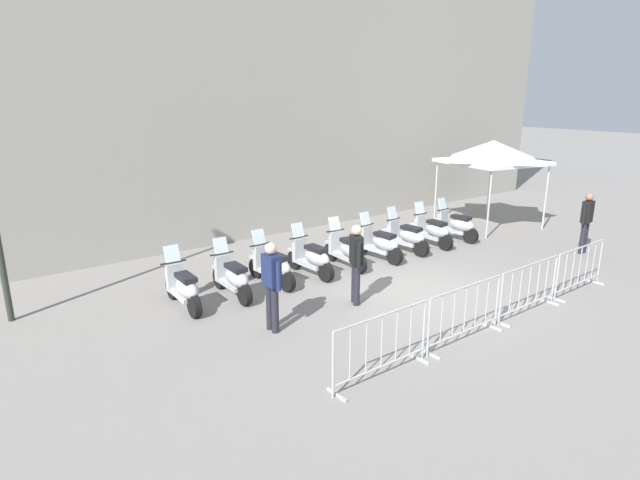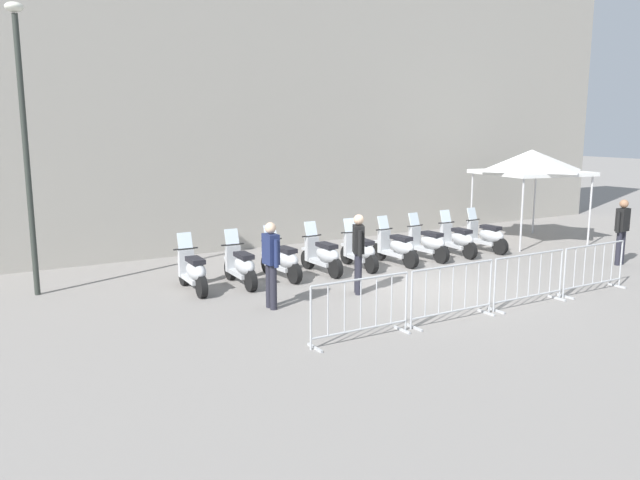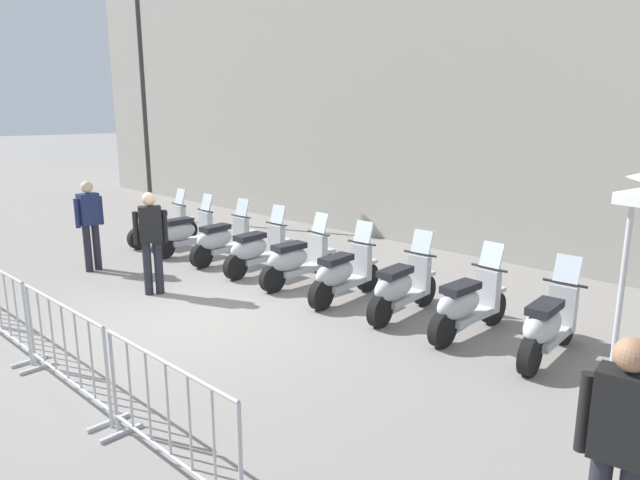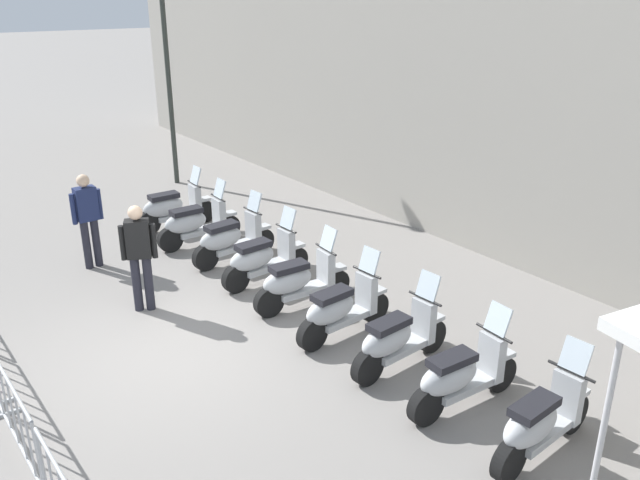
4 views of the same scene
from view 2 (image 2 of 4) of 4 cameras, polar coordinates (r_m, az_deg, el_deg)
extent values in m
plane|color=gray|center=(14.04, 8.94, -4.39)|extent=(120.00, 120.00, 0.00)
cube|color=#9E998E|center=(20.11, -4.88, 18.78)|extent=(27.98, 7.34, 13.08)
cylinder|color=black|center=(14.38, -12.47, -3.17)|extent=(0.21, 0.50, 0.48)
cylinder|color=black|center=(13.23, -10.93, -4.27)|extent=(0.21, 0.50, 0.48)
cube|color=#B7BABC|center=(13.80, -11.74, -3.54)|extent=(0.40, 0.90, 0.10)
ellipsoid|color=#B7BABC|center=(13.48, -11.42, -2.80)|extent=(0.48, 0.88, 0.40)
cube|color=black|center=(13.46, -11.49, -1.86)|extent=(0.36, 0.63, 0.10)
cube|color=#B7BABC|center=(14.14, -12.30, -2.11)|extent=(0.36, 0.19, 0.60)
cylinder|color=black|center=(14.08, -12.35, -0.79)|extent=(0.56, 0.12, 0.04)
cube|color=silver|center=(14.09, -12.44, -0.04)|extent=(0.34, 0.19, 0.35)
cube|color=#B7BABC|center=(14.33, -12.51, -2.12)|extent=(0.24, 0.35, 0.06)
cylinder|color=black|center=(14.71, -8.31, -2.75)|extent=(0.21, 0.50, 0.48)
cylinder|color=black|center=(13.58, -6.45, -3.78)|extent=(0.21, 0.50, 0.48)
cube|color=#B7BABC|center=(14.13, -7.42, -3.09)|extent=(0.40, 0.90, 0.10)
ellipsoid|color=#B7BABC|center=(13.83, -7.01, -2.35)|extent=(0.48, 0.88, 0.40)
cube|color=black|center=(13.81, -7.08, -1.43)|extent=(0.37, 0.63, 0.10)
cube|color=#B7BABC|center=(14.47, -8.08, -1.70)|extent=(0.36, 0.19, 0.60)
cylinder|color=black|center=(14.41, -8.11, -0.41)|extent=(0.56, 0.12, 0.04)
cube|color=silver|center=(14.42, -8.20, 0.32)|extent=(0.34, 0.19, 0.35)
cube|color=#B7BABC|center=(14.65, -8.33, -1.72)|extent=(0.24, 0.35, 0.06)
cylinder|color=black|center=(15.24, -4.83, -2.23)|extent=(0.25, 0.50, 0.48)
cylinder|color=black|center=(14.20, -2.37, -3.12)|extent=(0.25, 0.50, 0.48)
cube|color=#B7BABC|center=(14.71, -3.65, -2.51)|extent=(0.48, 0.91, 0.10)
ellipsoid|color=#B7BABC|center=(14.42, -3.10, -1.78)|extent=(0.55, 0.90, 0.40)
cube|color=black|center=(14.40, -3.17, -0.90)|extent=(0.41, 0.65, 0.10)
cube|color=#B7BABC|center=(15.02, -4.50, -1.20)|extent=(0.36, 0.22, 0.60)
cylinder|color=black|center=(14.96, -4.52, 0.04)|extent=(0.55, 0.17, 0.04)
cube|color=silver|center=(14.97, -4.62, 0.75)|extent=(0.34, 0.21, 0.35)
cube|color=#B7BABC|center=(15.18, -4.85, -1.23)|extent=(0.27, 0.36, 0.06)
cylinder|color=black|center=(15.73, -1.13, -1.81)|extent=(0.24, 0.50, 0.48)
cylinder|color=black|center=(14.72, 1.43, -2.64)|extent=(0.24, 0.50, 0.48)
cube|color=#B7BABC|center=(15.21, 0.11, -2.06)|extent=(0.46, 0.91, 0.10)
ellipsoid|color=#B7BABC|center=(14.93, 0.69, -1.35)|extent=(0.53, 0.90, 0.40)
cube|color=black|center=(14.92, 0.63, -0.50)|extent=(0.40, 0.65, 0.10)
cube|color=#B7BABC|center=(15.51, -0.77, -0.81)|extent=(0.36, 0.21, 0.60)
cylinder|color=black|center=(15.46, -0.77, 0.39)|extent=(0.55, 0.16, 0.04)
cube|color=silver|center=(15.47, -0.87, 1.08)|extent=(0.34, 0.21, 0.35)
cube|color=#B7BABC|center=(15.68, -1.13, -0.84)|extent=(0.26, 0.36, 0.06)
cylinder|color=black|center=(16.31, 2.51, -1.39)|extent=(0.19, 0.49, 0.48)
cylinder|color=black|center=(15.26, 4.79, -2.21)|extent=(0.19, 0.49, 0.48)
cube|color=#B7BABC|center=(15.77, 3.62, -1.65)|extent=(0.37, 0.89, 0.10)
ellipsoid|color=#B7BABC|center=(15.49, 4.15, -0.96)|extent=(0.45, 0.87, 0.40)
cube|color=black|center=(15.48, 4.10, -0.14)|extent=(0.34, 0.63, 0.10)
cube|color=#B7BABC|center=(16.09, 2.85, -0.43)|extent=(0.35, 0.18, 0.60)
cylinder|color=black|center=(16.03, 2.86, 0.73)|extent=(0.56, 0.10, 0.04)
cube|color=silver|center=(16.05, 2.78, 1.39)|extent=(0.33, 0.17, 0.35)
cube|color=#B7BABC|center=(16.26, 2.52, -0.46)|extent=(0.23, 0.34, 0.06)
cylinder|color=black|center=(16.84, 5.53, -1.06)|extent=(0.25, 0.50, 0.48)
cylinder|color=black|center=(15.93, 8.40, -1.76)|extent=(0.25, 0.50, 0.48)
cube|color=#B7BABC|center=(16.37, 6.93, -1.27)|extent=(0.48, 0.91, 0.10)
ellipsoid|color=#B7BABC|center=(16.12, 7.60, -0.59)|extent=(0.55, 0.90, 0.40)
cube|color=black|center=(16.11, 7.55, 0.20)|extent=(0.42, 0.65, 0.10)
cube|color=#B7BABC|center=(16.64, 5.96, -0.12)|extent=(0.36, 0.22, 0.60)
cylinder|color=black|center=(16.59, 5.98, 1.00)|extent=(0.55, 0.17, 0.04)
cube|color=silver|center=(16.60, 5.88, 1.64)|extent=(0.34, 0.21, 0.35)
cube|color=#B7BABC|center=(16.79, 5.55, -0.16)|extent=(0.27, 0.36, 0.06)
cylinder|color=black|center=(17.56, 8.33, -0.66)|extent=(0.25, 0.50, 0.48)
cylinder|color=black|center=(16.69, 11.20, -1.31)|extent=(0.25, 0.50, 0.48)
cube|color=#B7BABC|center=(17.11, 9.73, -0.85)|extent=(0.48, 0.91, 0.10)
ellipsoid|color=#B7BABC|center=(16.87, 10.41, -0.20)|extent=(0.55, 0.90, 0.40)
cube|color=black|center=(16.86, 10.36, 0.56)|extent=(0.41, 0.65, 0.10)
cube|color=#B7BABC|center=(17.37, 8.77, 0.25)|extent=(0.36, 0.22, 0.60)
cylinder|color=black|center=(17.32, 8.80, 1.32)|extent=(0.55, 0.17, 0.04)
cube|color=silver|center=(17.33, 8.70, 1.93)|extent=(0.34, 0.21, 0.35)
cube|color=#B7BABC|center=(17.52, 8.35, 0.20)|extent=(0.27, 0.36, 0.06)
cylinder|color=black|center=(18.32, 11.20, -0.31)|extent=(0.20, 0.49, 0.48)
cylinder|color=black|center=(17.39, 13.73, -0.96)|extent=(0.20, 0.49, 0.48)
cube|color=#B7BABC|center=(17.84, 12.44, -0.50)|extent=(0.38, 0.89, 0.10)
ellipsoid|color=#B7BABC|center=(17.59, 13.04, 0.13)|extent=(0.46, 0.88, 0.40)
cube|color=black|center=(17.58, 13.01, 0.85)|extent=(0.35, 0.63, 0.10)
cube|color=#B7BABC|center=(18.13, 11.60, 0.56)|extent=(0.35, 0.18, 0.60)
cylinder|color=black|center=(18.08, 11.63, 1.60)|extent=(0.56, 0.10, 0.04)
cube|color=silver|center=(18.09, 11.56, 2.18)|extent=(0.33, 0.18, 0.35)
cube|color=#B7BABC|center=(18.28, 11.23, 0.53)|extent=(0.24, 0.34, 0.06)
cylinder|color=black|center=(19.03, 13.50, -0.01)|extent=(0.25, 0.50, 0.48)
cylinder|color=black|center=(18.23, 16.37, -0.58)|extent=(0.25, 0.50, 0.48)
cube|color=#B7BABC|center=(18.62, 14.91, -0.17)|extent=(0.48, 0.91, 0.10)
ellipsoid|color=#B7BABC|center=(18.40, 15.60, 0.44)|extent=(0.55, 0.90, 0.40)
cube|color=black|center=(18.39, 15.55, 1.13)|extent=(0.41, 0.65, 0.10)
cube|color=#B7BABC|center=(18.86, 13.95, 0.83)|extent=(0.36, 0.22, 0.60)
cylinder|color=black|center=(18.81, 13.99, 1.83)|extent=(0.55, 0.17, 0.04)
cube|color=silver|center=(18.82, 13.91, 2.39)|extent=(0.34, 0.21, 0.35)
cube|color=#B7BABC|center=(18.98, 13.53, 0.79)|extent=(0.27, 0.36, 0.06)
cube|color=#B2B5B7|center=(10.08, -0.47, -9.96)|extent=(0.12, 0.44, 0.04)
cube|color=#B2B5B7|center=(11.03, 7.61, -8.27)|extent=(0.12, 0.44, 0.04)
cylinder|color=#B2B5B7|center=(9.88, -0.87, -7.29)|extent=(0.04, 0.04, 1.05)
cylinder|color=#B2B5B7|center=(10.93, 7.99, -5.68)|extent=(0.04, 0.04, 1.05)
cylinder|color=#B2B5B7|center=(10.24, 3.83, -3.64)|extent=(1.91, 0.38, 0.04)
cylinder|color=#B2B5B7|center=(10.48, 3.77, -8.27)|extent=(1.91, 0.38, 0.04)
cylinder|color=#B2B5B7|center=(10.01, 0.74, -6.52)|extent=(0.02, 0.02, 0.87)
cylinder|color=#B2B5B7|center=(10.18, 2.30, -6.25)|extent=(0.02, 0.02, 0.87)
cylinder|color=#B2B5B7|center=(10.35, 3.80, -5.98)|extent=(0.02, 0.02, 0.87)
cylinder|color=#B2B5B7|center=(10.53, 5.25, -5.73)|extent=(0.02, 0.02, 0.87)
cylinder|color=#B2B5B7|center=(10.71, 6.65, -5.47)|extent=(0.02, 0.02, 0.87)
cube|color=#B2B5B7|center=(11.20, 8.72, -8.02)|extent=(0.12, 0.44, 0.04)
cube|color=#B2B5B7|center=(12.36, 15.14, -6.52)|extent=(0.12, 0.44, 0.04)
cylinder|color=#B2B5B7|center=(11.00, 8.48, -5.59)|extent=(0.04, 0.04, 1.05)
cylinder|color=#B2B5B7|center=(12.28, 15.50, -4.20)|extent=(0.04, 0.04, 1.05)
cylinder|color=#B2B5B7|center=(11.50, 12.28, -2.33)|extent=(1.91, 0.38, 0.04)
cylinder|color=#B2B5B7|center=(11.71, 12.13, -6.49)|extent=(1.91, 0.38, 0.04)
cylinder|color=#B2B5B7|center=(11.18, 9.77, -4.89)|extent=(0.02, 0.02, 0.87)
cylinder|color=#B2B5B7|center=(11.39, 11.01, -4.66)|extent=(0.02, 0.02, 0.87)
cylinder|color=#B2B5B7|center=(11.60, 12.20, -4.43)|extent=(0.02, 0.02, 0.87)
cylinder|color=#B2B5B7|center=(11.82, 13.35, -4.21)|extent=(0.02, 0.02, 0.87)
cylinder|color=#B2B5B7|center=(12.04, 14.46, -4.00)|extent=(0.02, 0.02, 0.87)
cube|color=#B2B5B7|center=(12.55, 16.02, -6.31)|extent=(0.12, 0.44, 0.04)
cube|color=#B2B5B7|center=(13.87, 21.09, -5.05)|extent=(0.12, 0.44, 0.04)
cylinder|color=#B2B5B7|center=(12.37, 15.89, -4.12)|extent=(0.04, 0.04, 1.05)
cylinder|color=#B2B5B7|center=(13.81, 21.42, -2.97)|extent=(0.04, 0.04, 1.05)
cylinder|color=#B2B5B7|center=(12.97, 18.94, -1.26)|extent=(1.91, 0.38, 0.04)
cylinder|color=#B2B5B7|center=(13.16, 18.73, -4.98)|extent=(1.91, 0.38, 0.04)
cylinder|color=#B2B5B7|center=(12.58, 16.92, -3.51)|extent=(0.02, 0.02, 0.87)
cylinder|color=#B2B5B7|center=(12.81, 17.90, -3.32)|extent=(0.02, 0.02, 0.87)
cylinder|color=#B2B5B7|center=(13.05, 18.83, -3.13)|extent=(0.02, 0.02, 0.87)
cylinder|color=#B2B5B7|center=(13.30, 19.74, -2.95)|extent=(0.02, 0.02, 0.87)
cylinder|color=#B2B5B7|center=(13.54, 20.61, -2.78)|extent=(0.02, 0.02, 0.87)
cube|color=#B2B5B7|center=(14.08, 21.79, -4.87)|extent=(0.12, 0.44, 0.04)
cube|color=#B2B5B7|center=(15.50, 25.82, -3.84)|extent=(0.12, 0.44, 0.04)
cylinder|color=#B2B5B7|center=(13.90, 21.73, -2.91)|extent=(0.04, 0.04, 1.05)
cylinder|color=#B2B5B7|center=(15.46, 26.12, -1.98)|extent=(0.04, 0.04, 1.05)
cylinder|color=#B2B5B7|center=(14.57, 24.19, -0.40)|extent=(1.91, 0.38, 0.04)
cylinder|color=#B2B5B7|center=(14.74, 23.94, -3.73)|extent=(1.91, 0.38, 0.04)
cylinder|color=#B2B5B7|center=(14.14, 22.55, -2.39)|extent=(0.02, 0.02, 0.87)
cylinder|color=#B2B5B7|center=(14.39, 23.32, -2.23)|extent=(0.02, 0.02, 0.87)
cylinder|color=#B2B5B7|center=(14.65, 24.06, -2.08)|extent=(0.02, 0.02, 0.87)
cylinder|color=#B2B5B7|center=(14.91, 24.78, -1.93)|extent=(0.02, 0.02, 0.87)
cylinder|color=#B2B5B7|center=(15.18, 25.47, -1.79)|extent=(0.02, 0.02, 0.87)
cylinder|color=#2D332D|center=(14.22, -25.56, 6.75)|extent=(0.12, 0.12, 5.79)
ellipsoid|color=silver|center=(14.41, -26.51, 18.77)|extent=(0.36, 0.36, 0.20)
cylinder|color=#23232D|center=(17.89, 25.95, -0.70)|extent=(0.14, 0.14, 0.90)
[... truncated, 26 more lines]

